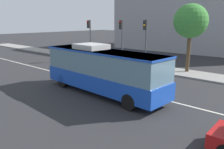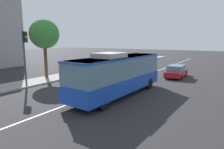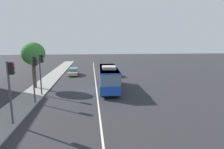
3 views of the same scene
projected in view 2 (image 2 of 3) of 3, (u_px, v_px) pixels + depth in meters
The scene contains 8 objects.
ground_plane at pixel (97, 94), 16.28m from camera, with size 160.00×160.00×0.00m, color #28282B.
sidewalk_kerb at pixel (34, 82), 20.58m from camera, with size 80.00×3.12×0.14m, color gray.
lane_centre_line at pixel (97, 94), 16.28m from camera, with size 76.00×0.16×0.01m, color silver.
transit_bus at pixel (118, 73), 15.51m from camera, with size 10.10×2.91×3.46m.
sedan_beige at pixel (125, 65), 28.94m from camera, with size 4.54×1.90×1.46m.
sedan_red at pixel (176, 71), 23.42m from camera, with size 4.55×1.93×1.46m.
traffic_light_near_corner at pixel (25, 49), 17.87m from camera, with size 0.34×0.62×5.20m.
street_tree_kerbside_left at pixel (44, 34), 21.81m from camera, with size 3.25×3.25×6.69m.
Camera 2 is at (-12.62, -9.53, 4.35)m, focal length 31.56 mm.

